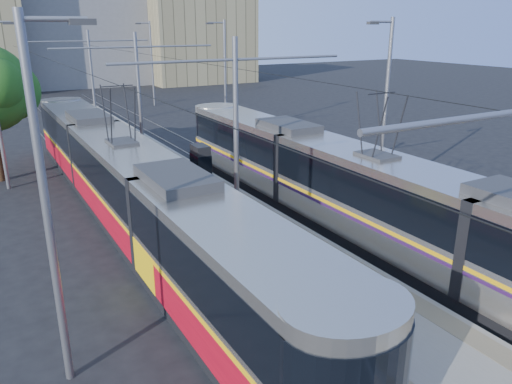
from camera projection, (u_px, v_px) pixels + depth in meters
ground at (376, 327)px, 13.37m from camera, size 160.00×160.00×0.00m
platform at (161, 170)px, 27.30m from camera, size 4.00×50.00×0.30m
tactile_strip_left at (135, 170)px, 26.57m from camera, size 0.70×50.00×0.01m
tactile_strip_right at (185, 163)px, 27.93m from camera, size 0.70×50.00×0.01m
rails at (161, 172)px, 27.34m from camera, size 8.71×70.00×0.03m
tram_left at (125, 182)px, 19.96m from camera, size 2.43×29.15×5.50m
tram_right at (374, 195)px, 17.95m from camera, size 2.43×28.26×5.50m
catenary at (176, 95)px, 23.56m from camera, size 9.20×70.00×7.00m
street_lamps at (134, 87)px, 29.30m from camera, size 15.18×38.22×8.00m
shelter at (201, 169)px, 22.40m from camera, size 0.68×1.07×2.33m
building_centre at (81, 25)px, 66.38m from camera, size 18.36×14.28×15.26m
building_right at (196, 36)px, 68.52m from camera, size 14.28×10.20×12.23m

